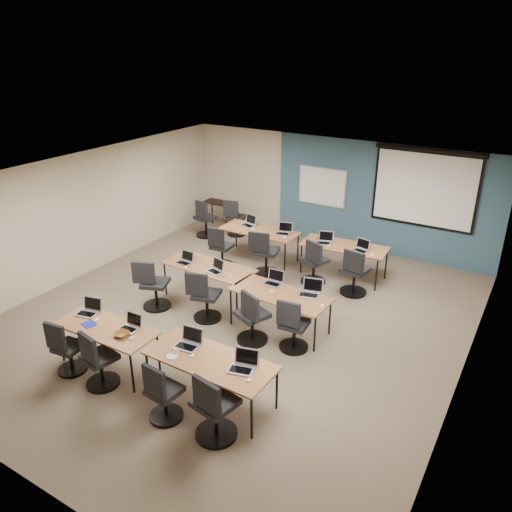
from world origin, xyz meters
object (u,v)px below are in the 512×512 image
Objects in this scene: laptop_1 at (131,325)px; laptop_5 at (216,269)px; training_table_mid_left at (209,268)px; task_chair_2 at (162,397)px; laptop_8 at (249,223)px; training_table_front_right at (210,361)px; whiteboard at (322,187)px; spare_chair_a at (235,221)px; task_chair_10 at (314,265)px; task_chair_3 at (214,412)px; laptop_2 at (189,342)px; task_chair_11 at (354,275)px; task_chair_4 at (153,288)px; task_chair_8 at (221,250)px; laptop_6 at (274,280)px; laptop_4 at (185,260)px; spare_chair_b at (205,222)px; laptop_3 at (243,365)px; task_chair_6 at (252,321)px; projector_screen at (425,184)px; laptop_9 at (284,231)px; laptop_10 at (325,240)px; utility_table at (219,206)px; training_table_back_right at (344,247)px; task_chair_0 at (66,352)px; task_chair_7 at (293,329)px; laptop_11 at (361,248)px; laptop_7 at (311,291)px; task_chair_9 at (264,256)px; laptop_0 at (89,310)px; training_table_mid_right at (280,296)px; training_table_back_left at (259,232)px; task_chair_1 at (98,364)px; task_chair_5 at (204,300)px.

laptop_1 is 2.38m from laptop_5.
training_table_mid_left is 1.94× the size of task_chair_2.
task_chair_2 is at bearing -55.22° from laptop_8.
training_table_front_right is at bearing -40.34° from laptop_5.
whiteboard is 2.49m from spare_chair_a.
task_chair_10 is (-0.36, 4.24, -0.26)m from training_table_front_right.
laptop_1 is 0.29× the size of task_chair_3.
laptop_2 is 4.25m from task_chair_11.
task_chair_8 is at bearing 67.43° from task_chair_4.
laptop_6 is 4.45m from spare_chair_a.
laptop_4 is at bearing -177.71° from laptop_6.
spare_chair_b is (-1.65, 2.88, -0.37)m from laptop_4.
task_chair_6 reaches higher than laptop_3.
projector_screen reaches higher than laptop_9.
whiteboard is 5.19m from task_chair_6.
utility_table is (-3.70, 1.19, -0.15)m from laptop_10.
training_table_back_right is 1.83× the size of spare_chair_b.
laptop_3 is at bearing 6.74° from task_chair_0.
laptop_9 is at bearing -38.91° from spare_chair_a.
laptop_6 is at bearing 131.22° from task_chair_7.
spare_chair_b is (-3.63, 2.75, -0.37)m from laptop_6.
task_chair_4 reaches higher than laptop_11.
laptop_7 is at bearing -101.64° from projector_screen.
laptop_6 is 1.93m from task_chair_9.
laptop_6 is at bearing -111.61° from projector_screen.
laptop_4 is at bearing -137.53° from training_table_back_right.
whiteboard is at bearing 98.62° from laptop_10.
task_chair_6 is at bearing 23.17° from laptop_0.
training_table_mid_right is 5.89× the size of laptop_4.
spare_chair_b is (-4.54, 5.23, -0.37)m from laptop_3.
task_chair_0 is at bearing -143.04° from laptop_1.
training_table_back_left is at bearing 114.32° from task_chair_9.
laptop_2 is at bearing -94.32° from laptop_9.
task_chair_8 is (-0.16, -1.00, -0.39)m from laptop_8.
whiteboard is at bearing 98.17° from task_chair_1.
training_table_mid_right is at bearing -2.03° from laptop_4.
training_table_mid_left is at bearing 114.27° from laptop_2.
laptop_6 is 1.16m from task_chair_7.
task_chair_6 is at bearing -18.83° from laptop_4.
projector_screen is at bearing 55.02° from training_table_mid_left.
training_table_front_right is 1.87× the size of task_chair_10.
task_chair_2 is 1.19m from laptop_3.
training_table_back_right is (-1.18, -1.66, -1.20)m from projector_screen.
laptop_6 is at bearing 37.18° from laptop_0.
training_table_back_left is 5.68× the size of laptop_10.
task_chair_7 is (2.45, -3.01, -0.28)m from training_table_back_left.
laptop_4 is at bearing -130.66° from projector_screen.
training_table_mid_left is at bearing 74.93° from task_chair_0.
training_table_front_right is 2.30× the size of utility_table.
task_chair_5 is at bearing -57.82° from training_table_mid_left.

